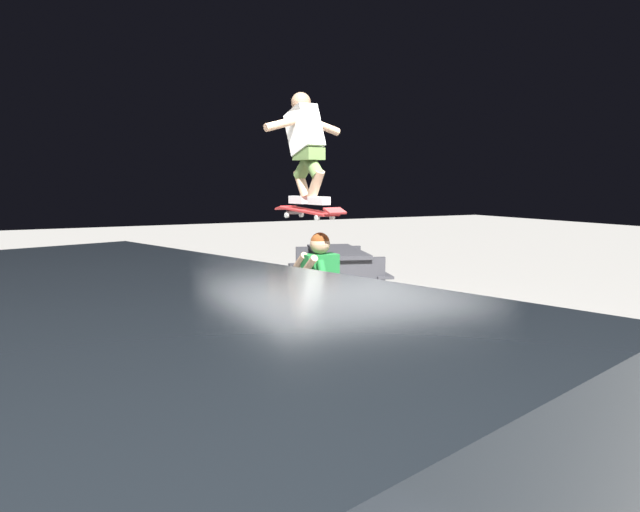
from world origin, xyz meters
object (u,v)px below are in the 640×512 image
(kicker_ramp, at_px, (198,315))
(person_sitting_on_ledge, at_px, (310,291))
(skateboard, at_px, (309,211))
(skater_airborne, at_px, (306,143))
(trash_bin, at_px, (399,358))
(picnic_table_back, at_px, (337,266))
(ledge_box_main, at_px, (350,333))

(kicker_ramp, bearing_deg, person_sitting_on_ledge, -169.09)
(skateboard, distance_m, skater_airborne, 0.69)
(skateboard, height_order, kicker_ramp, skateboard)
(trash_bin, bearing_deg, kicker_ramp, 5.79)
(skater_airborne, distance_m, picnic_table_back, 3.61)
(kicker_ramp, relative_size, picnic_table_back, 0.67)
(skater_airborne, distance_m, kicker_ramp, 3.05)
(ledge_box_main, relative_size, skater_airborne, 1.38)
(skater_airborne, bearing_deg, kicker_ramp, 14.04)
(person_sitting_on_ledge, bearing_deg, trash_bin, 178.03)
(ledge_box_main, bearing_deg, skateboard, 67.56)
(person_sitting_on_ledge, height_order, trash_bin, person_sitting_on_ledge)
(skater_airborne, relative_size, kicker_ramp, 0.82)
(skater_airborne, xyz_separation_m, kicker_ramp, (2.11, 0.53, -2.13))
(ledge_box_main, distance_m, skater_airborne, 2.01)
(skateboard, xyz_separation_m, kicker_ramp, (2.17, 0.54, -1.44))
(ledge_box_main, relative_size, trash_bin, 1.68)
(picnic_table_back, bearing_deg, kicker_ramp, 101.49)
(ledge_box_main, height_order, skater_airborne, skater_airborne)
(picnic_table_back, bearing_deg, ledge_box_main, 152.79)
(trash_bin, bearing_deg, ledge_box_main, -18.16)
(skateboard, height_order, trash_bin, skateboard)
(skater_airborne, bearing_deg, trash_bin, 176.00)
(skater_airborne, xyz_separation_m, picnic_table_back, (2.60, -1.85, -1.69))
(person_sitting_on_ledge, bearing_deg, ledge_box_main, -86.78)
(person_sitting_on_ledge, bearing_deg, skater_airborne, -16.63)
(person_sitting_on_ledge, distance_m, trash_bin, 1.61)
(ledge_box_main, height_order, picnic_table_back, picnic_table_back)
(ledge_box_main, xyz_separation_m, person_sitting_on_ledge, (-0.03, 0.48, 0.49))
(person_sitting_on_ledge, relative_size, skater_airborne, 1.16)
(skateboard, relative_size, trash_bin, 1.13)
(ledge_box_main, bearing_deg, skater_airborne, 61.34)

